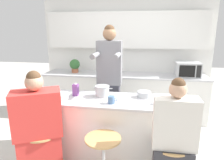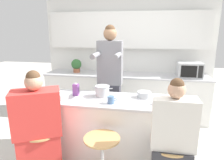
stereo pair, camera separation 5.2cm
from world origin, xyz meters
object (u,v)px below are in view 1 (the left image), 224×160
at_px(person_cooking, 110,85).
at_px(potted_plant, 75,65).
at_px(person_seated_near, 173,149).
at_px(microwave, 188,70).
at_px(kitchen_island, 111,129).
at_px(cooking_pot, 102,91).
at_px(coffee_cup_far, 161,101).
at_px(coffee_cup_near, 111,100).
at_px(bar_stool_center, 103,159).
at_px(person_wrapped_blanket, 39,135).
at_px(bar_stool_leftmost, 43,153).
at_px(fruit_bowl, 144,94).
at_px(juice_carton, 76,90).

height_order(person_cooking, potted_plant, person_cooking).
distance_m(person_seated_near, microwave, 2.25).
xyz_separation_m(kitchen_island, cooking_pot, (-0.14, 0.10, 0.53)).
height_order(kitchen_island, coffee_cup_far, coffee_cup_far).
relative_size(coffee_cup_near, coffee_cup_far, 1.02).
bearing_deg(kitchen_island, person_seated_near, -39.02).
relative_size(coffee_cup_far, potted_plant, 0.40).
bearing_deg(coffee_cup_near, coffee_cup_far, 7.07).
height_order(bar_stool_center, person_wrapped_blanket, person_wrapped_blanket).
height_order(microwave, potted_plant, same).
xyz_separation_m(bar_stool_center, microwave, (1.27, 2.09, 0.68)).
distance_m(bar_stool_leftmost, bar_stool_center, 0.74).
bearing_deg(microwave, fruit_bowl, -121.07).
bearing_deg(coffee_cup_far, fruit_bowl, 131.98).
distance_m(juice_carton, microwave, 2.32).
bearing_deg(person_wrapped_blanket, person_cooking, 33.58).
height_order(kitchen_island, coffee_cup_near, coffee_cup_near).
relative_size(kitchen_island, person_seated_near, 1.34).
distance_m(kitchen_island, bar_stool_center, 0.57).
xyz_separation_m(bar_stool_leftmost, microwave, (2.01, 2.10, 0.68)).
height_order(person_seated_near, coffee_cup_far, person_seated_near).
bearing_deg(microwave, person_seated_near, -103.65).
xyz_separation_m(kitchen_island, fruit_bowl, (0.44, 0.15, 0.49)).
height_order(person_wrapped_blanket, cooking_pot, person_wrapped_blanket).
relative_size(bar_stool_leftmost, coffee_cup_near, 5.48).
relative_size(person_seated_near, coffee_cup_far, 11.82).
height_order(bar_stool_center, coffee_cup_near, coffee_cup_near).
height_order(person_wrapped_blanket, fruit_bowl, person_wrapped_blanket).
relative_size(person_seated_near, microwave, 2.97).
bearing_deg(fruit_bowl, cooking_pot, -174.91).
bearing_deg(coffee_cup_near, bar_stool_center, -93.90).
bearing_deg(coffee_cup_far, coffee_cup_near, -172.93).
distance_m(kitchen_island, coffee_cup_near, 0.53).
bearing_deg(person_seated_near, person_cooking, 127.91).
bearing_deg(bar_stool_center, juice_carton, 129.54).
relative_size(bar_stool_center, person_cooking, 0.35).
xyz_separation_m(person_cooking, coffee_cup_near, (0.14, -0.67, 0.00)).
bearing_deg(bar_stool_center, cooking_pot, 102.30).
height_order(bar_stool_center, fruit_bowl, fruit_bowl).
bearing_deg(bar_stool_leftmost, person_seated_near, -1.75).
relative_size(person_cooking, fruit_bowl, 9.98).
distance_m(person_cooking, juice_carton, 0.60).
xyz_separation_m(fruit_bowl, coffee_cup_near, (-0.41, -0.31, 0.01)).
height_order(fruit_bowl, microwave, microwave).
relative_size(bar_stool_center, coffee_cup_far, 5.60).
bearing_deg(person_seated_near, microwave, 76.66).
height_order(bar_stool_center, microwave, microwave).
bearing_deg(bar_stool_leftmost, cooking_pot, 47.80).
bearing_deg(fruit_bowl, juice_carton, -175.49).
distance_m(person_wrapped_blanket, cooking_pot, 0.98).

